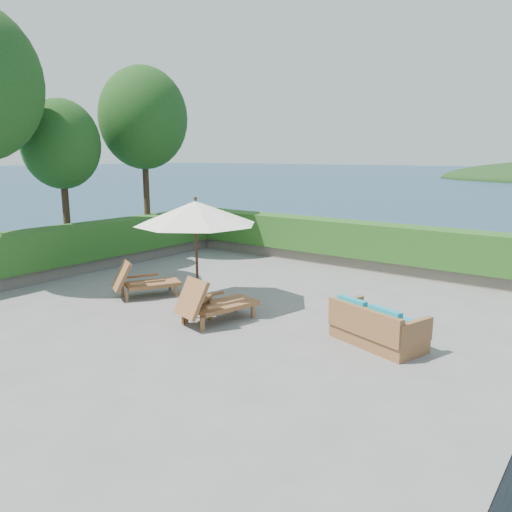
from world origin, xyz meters
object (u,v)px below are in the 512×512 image
Objects in this scene: lounge_left at (143,281)px; side_table at (196,301)px; patio_umbrella at (196,214)px; lounge_right at (214,303)px; wicker_loveseat at (376,328)px.

lounge_left reaches higher than side_table.
patio_umbrella reaches higher than side_table.
side_table is at bearing -131.28° from lounge_right.
patio_umbrella is 1.74× the size of wicker_loveseat.
side_table is (-0.29, -0.20, 0.04)m from lounge_right.
lounge_right reaches higher than wicker_loveseat.
patio_umbrella is at bearing 160.77° from lounge_right.
lounge_right reaches higher than lounge_left.
side_table is at bearing 13.87° from lounge_left.
patio_umbrella is 2.02m from side_table.
lounge_left is 2.60× the size of side_table.
lounge_right reaches higher than side_table.
lounge_left is at bearing -166.22° from patio_umbrella.
lounge_right is at bearing 35.35° from side_table.
wicker_loveseat is at bearing 1.11° from patio_umbrella.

